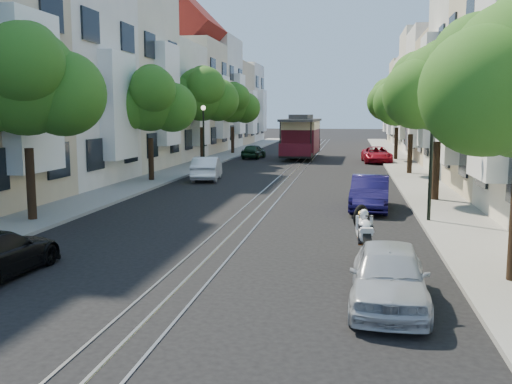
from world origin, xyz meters
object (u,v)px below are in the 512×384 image
at_px(tree_e_c, 413,99).
at_px(parked_car_w_mid, 207,168).
at_px(tree_e_b, 441,89).
at_px(tree_w_a, 27,83).
at_px(parked_car_w_far, 254,151).
at_px(parked_car_e_far, 377,155).
at_px(parked_car_e_near, 389,275).
at_px(cable_car, 301,135).
at_px(lamp_west, 204,127).
at_px(parked_car_e_mid, 370,193).
at_px(tree_e_d, 398,99).
at_px(tree_w_c, 202,95).
at_px(tree_w_d, 233,104).
at_px(sportbike_rider, 364,232).
at_px(lamp_east, 432,140).
at_px(tree_w_b, 150,101).

height_order(tree_e_c, parked_car_w_mid, tree_e_c).
height_order(tree_e_b, tree_e_c, tree_e_b).
bearing_deg(tree_e_b, tree_w_a, -154.08).
xyz_separation_m(tree_w_a, parked_car_w_far, (2.74, 29.20, -4.14)).
bearing_deg(parked_car_e_far, tree_w_a, -119.60).
bearing_deg(parked_car_e_near, cable_car, 99.98).
distance_m(lamp_west, parked_car_e_mid, 18.92).
height_order(tree_e_b, tree_e_d, tree_e_d).
xyz_separation_m(tree_e_b, parked_car_e_far, (-1.66, 19.69, -4.12)).
distance_m(tree_w_c, tree_w_d, 11.01).
height_order(tree_w_d, parked_car_e_far, tree_w_d).
xyz_separation_m(tree_w_d, parked_car_w_far, (2.74, -4.80, -4.00)).
distance_m(tree_e_b, tree_w_c, 21.53).
bearing_deg(tree_e_d, parked_car_w_mid, -126.77).
xyz_separation_m(tree_w_a, parked_car_w_mid, (2.74, 13.40, -4.07)).
xyz_separation_m(tree_w_d, sportbike_rider, (11.14, -37.49, -3.83)).
height_order(tree_e_d, parked_car_w_mid, tree_e_d).
height_order(tree_e_d, parked_car_w_far, tree_e_d).
relative_size(parked_car_e_near, parked_car_w_mid, 0.91).
relative_size(cable_car, parked_car_w_far, 2.50).
bearing_deg(lamp_west, parked_car_e_far, 29.27).
bearing_deg(parked_car_w_far, sportbike_rider, 110.80).
distance_m(tree_e_c, tree_e_d, 11.00).
relative_size(tree_e_b, lamp_east, 1.61).
bearing_deg(tree_w_b, parked_car_w_mid, 27.02).
bearing_deg(cable_car, lamp_west, -118.64).
relative_size(tree_e_b, tree_w_c, 0.94).
bearing_deg(cable_car, tree_e_c, -55.73).
height_order(tree_e_c, parked_car_w_far, tree_e_c).
bearing_deg(cable_car, sportbike_rider, -80.91).
height_order(lamp_east, parked_car_e_mid, lamp_east).
xyz_separation_m(tree_w_a, cable_car, (6.64, 30.03, -2.76)).
xyz_separation_m(tree_e_d, parked_car_e_far, (-1.66, -2.31, -4.25)).
xyz_separation_m(parked_car_e_mid, parked_car_w_far, (-8.80, 24.63, -0.08)).
xyz_separation_m(tree_w_b, lamp_west, (0.84, 8.02, -1.55)).
bearing_deg(parked_car_w_far, tree_w_d, -53.87).
height_order(tree_w_c, cable_car, tree_w_c).
xyz_separation_m(tree_e_b, tree_w_b, (-14.40, 5.00, -0.34)).
bearing_deg(tree_w_a, parked_car_e_far, 64.49).
bearing_deg(parked_car_e_mid, tree_e_d, 86.78).
bearing_deg(lamp_east, parked_car_e_mid, 126.68).
distance_m(tree_e_c, lamp_west, 13.82).
distance_m(tree_e_c, tree_w_d, 21.53).
height_order(lamp_west, parked_car_e_mid, lamp_west).
bearing_deg(tree_w_c, parked_car_w_far, 66.17).
bearing_deg(tree_w_d, parked_car_w_far, -60.27).
xyz_separation_m(tree_e_b, tree_e_c, (-0.00, 11.00, -0.13)).
bearing_deg(tree_w_c, tree_w_d, 90.00).
relative_size(tree_e_c, tree_w_c, 0.92).
relative_size(lamp_east, sportbike_rider, 2.46).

